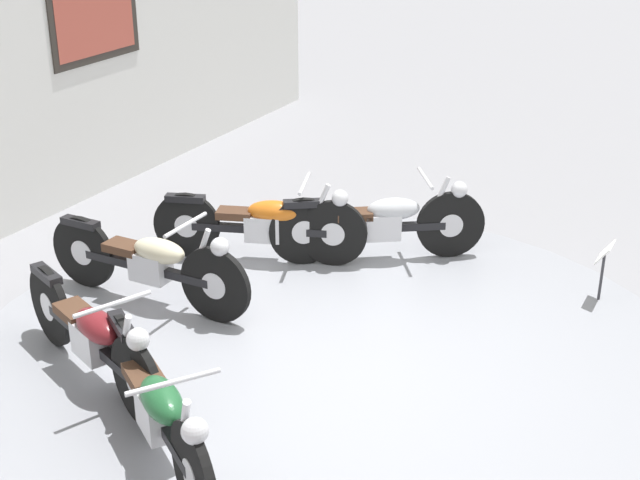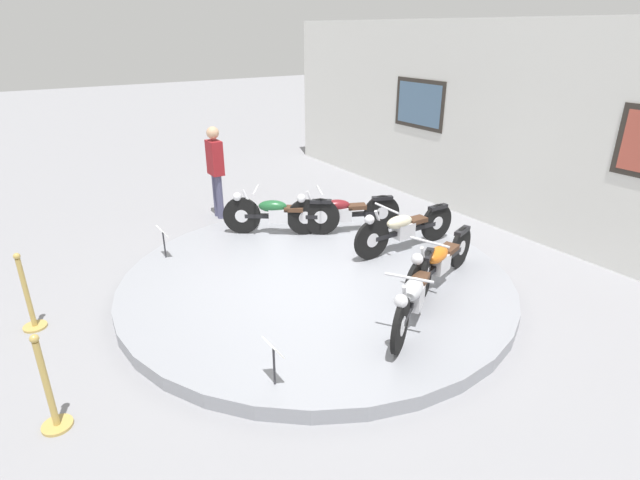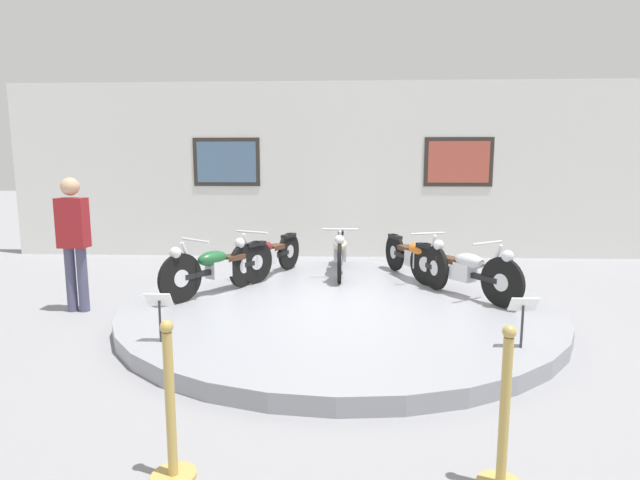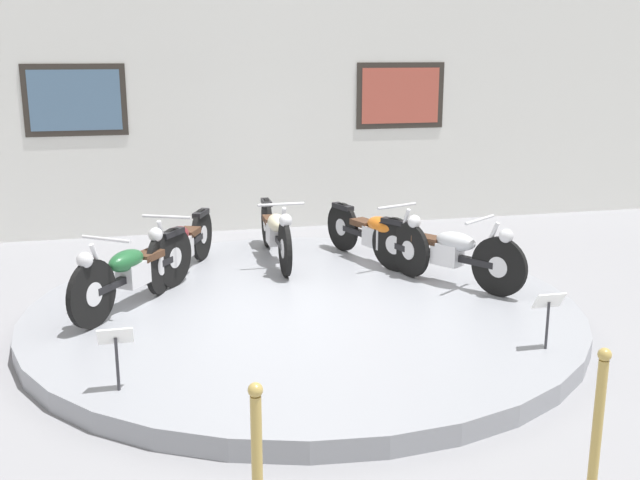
% 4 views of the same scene
% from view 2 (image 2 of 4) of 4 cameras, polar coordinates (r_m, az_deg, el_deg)
% --- Properties ---
extents(ground_plane, '(60.00, 60.00, 0.00)m').
position_cam_2_polar(ground_plane, '(7.28, -0.39, -5.27)').
color(ground_plane, gray).
extents(display_platform, '(5.53, 5.53, 0.18)m').
position_cam_2_polar(display_platform, '(7.24, -0.39, -4.65)').
color(display_platform, gray).
rests_on(display_platform, ground_plane).
extents(back_wall, '(14.00, 0.22, 3.62)m').
position_cam_2_polar(back_wall, '(9.50, 21.86, 11.52)').
color(back_wall, silver).
rests_on(back_wall, ground_plane).
extents(motorcycle_green, '(1.20, 1.66, 0.80)m').
position_cam_2_polar(motorcycle_green, '(8.51, -4.75, 3.14)').
color(motorcycle_green, black).
rests_on(motorcycle_green, display_platform).
extents(motorcycle_maroon, '(0.84, 1.83, 0.79)m').
position_cam_2_polar(motorcycle_maroon, '(8.57, 2.47, 3.29)').
color(motorcycle_maroon, black).
rests_on(motorcycle_maroon, display_platform).
extents(motorcycle_cream, '(0.54, 1.98, 0.79)m').
position_cam_2_polar(motorcycle_cream, '(7.96, 9.55, 1.42)').
color(motorcycle_cream, black).
rests_on(motorcycle_cream, display_platform).
extents(motorcycle_orange, '(0.75, 1.87, 0.78)m').
position_cam_2_polar(motorcycle_orange, '(6.96, 13.50, -2.22)').
color(motorcycle_orange, black).
rests_on(motorcycle_orange, display_platform).
extents(motorcycle_silver, '(1.16, 1.67, 0.79)m').
position_cam_2_polar(motorcycle_silver, '(6.03, 10.71, -6.06)').
color(motorcycle_silver, black).
rests_on(motorcycle_silver, display_platform).
extents(info_placard_front_left, '(0.26, 0.11, 0.51)m').
position_cam_2_polar(info_placard_front_left, '(7.95, -17.49, 0.49)').
color(info_placard_front_left, '#333338').
rests_on(info_placard_front_left, display_platform).
extents(info_placard_front_centre, '(0.26, 0.11, 0.51)m').
position_cam_2_polar(info_placard_front_centre, '(4.99, -5.32, -12.77)').
color(info_placard_front_centre, '#333338').
rests_on(info_placard_front_centre, display_platform).
extents(visitor_standing, '(0.36, 0.23, 1.78)m').
position_cam_2_polar(visitor_standing, '(9.81, -11.85, 8.21)').
color(visitor_standing, '#4C4C6B').
rests_on(visitor_standing, ground_plane).
extents(stanchion_post_left_of_entry, '(0.28, 0.28, 1.02)m').
position_cam_2_polar(stanchion_post_left_of_entry, '(7.12, -30.29, -6.29)').
color(stanchion_post_left_of_entry, tan).
rests_on(stanchion_post_left_of_entry, ground_plane).
extents(stanchion_post_right_of_entry, '(0.28, 0.28, 1.02)m').
position_cam_2_polar(stanchion_post_right_of_entry, '(5.38, -28.47, -15.53)').
color(stanchion_post_right_of_entry, tan).
rests_on(stanchion_post_right_of_entry, ground_plane).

